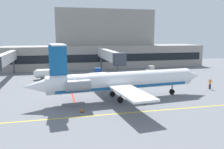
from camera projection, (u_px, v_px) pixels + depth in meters
name	position (u px, v px, depth m)	size (l,w,h in m)	color
ground	(135.00, 115.00, 30.08)	(120.00, 120.00, 0.11)	slate
terminal_building	(105.00, 45.00, 74.99)	(62.58, 12.44, 18.09)	gray
jet_bridge_west	(109.00, 56.00, 56.77)	(2.40, 22.38, 6.51)	silver
jet_bridge_east	(4.00, 59.00, 51.09)	(2.40, 22.86, 6.18)	silver
regional_jet	(120.00, 81.00, 36.73)	(29.58, 21.55, 8.90)	white
baggage_tug	(98.00, 73.00, 55.95)	(2.24, 3.08, 2.26)	#1E4CB2
pushback_tractor	(150.00, 70.00, 61.10)	(1.73, 3.20, 2.22)	silver
fuel_tank	(48.00, 73.00, 54.10)	(6.62, 2.48, 2.35)	white
marshaller	(210.00, 84.00, 44.00)	(0.54, 0.73, 1.94)	#191E33
safety_cone_alpha	(125.00, 92.00, 40.73)	(0.47, 0.47, 0.55)	orange
safety_cone_bravo	(47.00, 92.00, 40.83)	(0.47, 0.47, 0.55)	orange
safety_cone_charlie	(145.00, 102.00, 34.62)	(0.47, 0.47, 0.55)	orange
safety_cone_delta	(82.00, 110.00, 31.04)	(0.47, 0.47, 0.55)	orange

